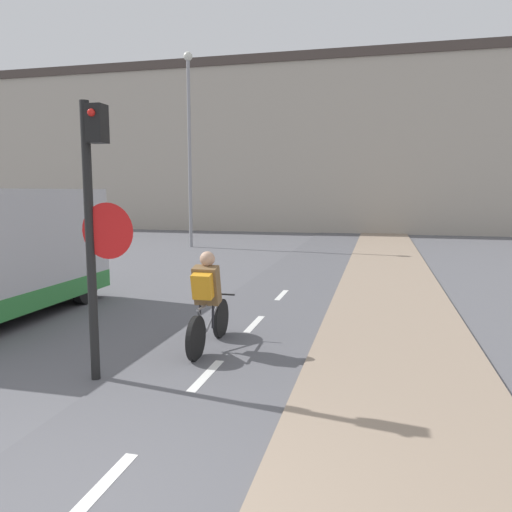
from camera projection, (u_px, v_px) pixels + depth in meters
name	position (u px, v px, depth m)	size (l,w,h in m)	color
building_row_background	(345.00, 147.00, 29.11)	(60.00, 5.20, 9.75)	#B2A899
traffic_light_pole	(95.00, 212.00, 5.91)	(0.67, 0.25, 3.36)	black
street_lamp_far	(189.00, 132.00, 20.16)	(0.36, 0.36, 7.80)	gray
cyclist_near	(207.00, 303.00, 7.25)	(0.46, 1.74, 1.45)	black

